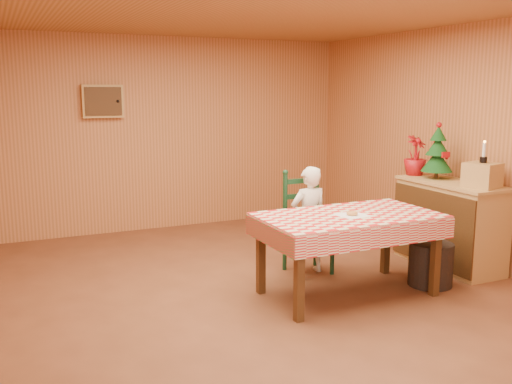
# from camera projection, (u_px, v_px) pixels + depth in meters

# --- Properties ---
(ground) EXTENTS (6.00, 6.00, 0.00)m
(ground) POSITION_uv_depth(u_px,v_px,m) (265.00, 295.00, 5.35)
(ground) COLOR brown
(ground) RESTS_ON ground
(cabin_walls) EXTENTS (5.10, 6.05, 2.65)m
(cabin_walls) POSITION_uv_depth(u_px,v_px,m) (241.00, 97.00, 5.50)
(cabin_walls) COLOR #B97443
(cabin_walls) RESTS_ON ground
(dining_table) EXTENTS (1.66, 0.96, 0.77)m
(dining_table) POSITION_uv_depth(u_px,v_px,m) (349.00, 223.00, 5.25)
(dining_table) COLOR #492B13
(dining_table) RESTS_ON ground
(ladder_chair) EXTENTS (0.44, 0.40, 1.08)m
(ladder_chair) POSITION_uv_depth(u_px,v_px,m) (306.00, 224.00, 5.98)
(ladder_chair) COLOR #10311A
(ladder_chair) RESTS_ON ground
(seated_child) EXTENTS (0.41, 0.27, 1.12)m
(seated_child) POSITION_uv_depth(u_px,v_px,m) (309.00, 220.00, 5.92)
(seated_child) COLOR white
(seated_child) RESTS_ON ground
(napkin) EXTENTS (0.29, 0.29, 0.00)m
(napkin) POSITION_uv_depth(u_px,v_px,m) (352.00, 215.00, 5.19)
(napkin) COLOR white
(napkin) RESTS_ON dining_table
(donut) EXTENTS (0.11, 0.11, 0.04)m
(donut) POSITION_uv_depth(u_px,v_px,m) (352.00, 213.00, 5.18)
(donut) COLOR #D4904C
(donut) RESTS_ON napkin
(shelf_unit) EXTENTS (0.54, 1.24, 0.93)m
(shelf_unit) POSITION_uv_depth(u_px,v_px,m) (449.00, 224.00, 6.15)
(shelf_unit) COLOR tan
(shelf_unit) RESTS_ON ground
(crate) EXTENTS (0.37, 0.37, 0.25)m
(crate) POSITION_uv_depth(u_px,v_px,m) (482.00, 175.00, 5.69)
(crate) COLOR tan
(crate) RESTS_ON shelf_unit
(christmas_tree) EXTENTS (0.34, 0.34, 0.62)m
(christmas_tree) POSITION_uv_depth(u_px,v_px,m) (437.00, 153.00, 6.25)
(christmas_tree) COLOR #492B13
(christmas_tree) RESTS_ON shelf_unit
(flower_arrangement) EXTENTS (0.32, 0.32, 0.46)m
(flower_arrangement) POSITION_uv_depth(u_px,v_px,m) (415.00, 155.00, 6.50)
(flower_arrangement) COLOR #9C0E13
(flower_arrangement) RESTS_ON shelf_unit
(candle_set) EXTENTS (0.07, 0.07, 0.22)m
(candle_set) POSITION_uv_depth(u_px,v_px,m) (484.00, 156.00, 5.66)
(candle_set) COLOR black
(candle_set) RESTS_ON crate
(storage_bin) EXTENTS (0.51, 0.51, 0.43)m
(storage_bin) POSITION_uv_depth(u_px,v_px,m) (431.00, 264.00, 5.58)
(storage_bin) COLOR black
(storage_bin) RESTS_ON ground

